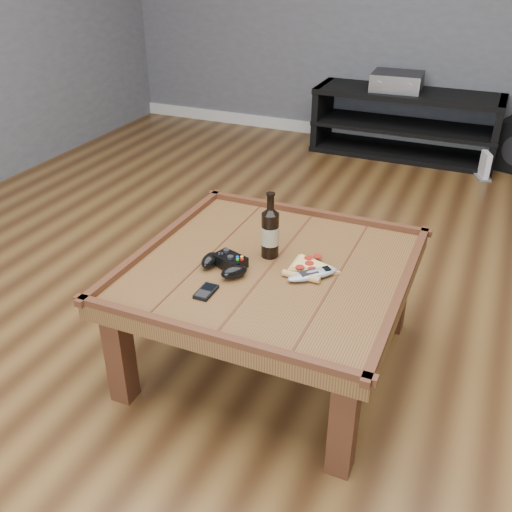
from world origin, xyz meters
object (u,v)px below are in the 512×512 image
at_px(av_receiver, 397,81).
at_px(pizza_slice, 308,267).
at_px(remote_control, 313,274).
at_px(media_console, 405,124).
at_px(coffee_table, 271,279).
at_px(game_console, 485,167).
at_px(smartphone, 206,292).
at_px(game_controller, 225,264).
at_px(beer_bottle, 270,231).

bearing_deg(av_receiver, pizza_slice, -88.02).
bearing_deg(remote_control, av_receiver, 139.56).
bearing_deg(av_receiver, media_console, -0.12).
bearing_deg(coffee_table, game_console, 75.51).
bearing_deg(av_receiver, smartphone, -93.64).
height_order(game_controller, av_receiver, av_receiver).
bearing_deg(game_console, media_console, 135.64).
xyz_separation_m(game_controller, game_console, (0.78, 2.57, -0.39)).
bearing_deg(game_controller, coffee_table, 53.18).
xyz_separation_m(media_console, game_controller, (-0.14, -2.85, 0.23)).
distance_m(beer_bottle, game_console, 2.54).
bearing_deg(beer_bottle, av_receiver, 91.37).
relative_size(media_console, av_receiver, 3.63).
height_order(pizza_slice, av_receiver, av_receiver).
bearing_deg(game_console, smartphone, -126.81).
relative_size(smartphone, av_receiver, 0.26).
height_order(coffee_table, remote_control, remote_control).
bearing_deg(game_controller, smartphone, -68.65).
height_order(coffee_table, beer_bottle, beer_bottle).
bearing_deg(media_console, remote_control, -86.49).
bearing_deg(pizza_slice, game_console, 77.70).
bearing_deg(media_console, game_controller, -92.88).
bearing_deg(pizza_slice, game_controller, -155.88).
height_order(game_controller, pizza_slice, game_controller).
bearing_deg(game_controller, av_receiver, 107.79).
height_order(pizza_slice, remote_control, remote_control).
xyz_separation_m(game_controller, pizza_slice, (0.28, 0.13, -0.02)).
distance_m(media_console, pizza_slice, 2.73).
relative_size(remote_control, av_receiver, 0.48).
distance_m(coffee_table, game_controller, 0.19).
bearing_deg(av_receiver, coffee_table, -90.88).
height_order(coffee_table, av_receiver, av_receiver).
xyz_separation_m(beer_bottle, pizza_slice, (0.17, -0.04, -0.10)).
xyz_separation_m(beer_bottle, remote_control, (0.20, -0.09, -0.09)).
bearing_deg(pizza_slice, smartphone, -133.09).
distance_m(game_controller, game_console, 2.72).
relative_size(coffee_table, av_receiver, 2.67).
xyz_separation_m(beer_bottle, game_controller, (-0.11, -0.17, -0.08)).
bearing_deg(beer_bottle, pizza_slice, -12.52).
height_order(smartphone, av_receiver, av_receiver).
bearing_deg(av_receiver, game_console, -23.12).
height_order(beer_bottle, game_console, beer_bottle).
bearing_deg(pizza_slice, beer_bottle, 166.84).
relative_size(game_controller, remote_control, 1.09).
bearing_deg(media_console, coffee_table, -90.00).
height_order(coffee_table, media_console, media_console).
relative_size(game_controller, game_console, 1.05).
xyz_separation_m(pizza_slice, smartphone, (-0.27, -0.30, -0.00)).
xyz_separation_m(beer_bottle, av_receiver, (-0.06, 2.68, 0.01)).
distance_m(media_console, av_receiver, 0.33).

